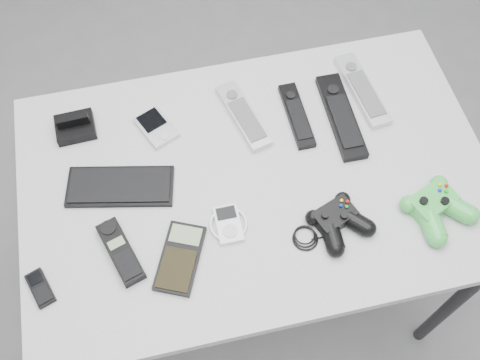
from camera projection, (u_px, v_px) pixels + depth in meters
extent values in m
plane|color=slate|center=(242.00, 304.00, 1.98)|extent=(3.50, 3.50, 0.00)
cube|color=gray|center=(256.00, 180.00, 1.37)|extent=(1.14, 0.73, 0.03)
cylinder|color=black|center=(454.00, 303.00, 1.61)|extent=(0.04, 0.04, 0.73)
cylinder|color=black|center=(74.00, 185.00, 1.80)|extent=(0.04, 0.04, 0.73)
cylinder|color=black|center=(380.00, 127.00, 1.91)|extent=(0.04, 0.04, 0.73)
cube|color=black|center=(120.00, 186.00, 1.33)|extent=(0.27, 0.16, 0.02)
cube|color=black|center=(74.00, 124.00, 1.40)|extent=(0.10, 0.09, 0.05)
cube|color=#B5B5BC|center=(156.00, 127.00, 1.42)|extent=(0.11, 0.13, 0.02)
cube|color=#B5B5BC|center=(243.00, 115.00, 1.43)|extent=(0.11, 0.22, 0.02)
cube|color=black|center=(297.00, 115.00, 1.43)|extent=(0.05, 0.20, 0.02)
cube|color=black|center=(341.00, 116.00, 1.43)|extent=(0.07, 0.26, 0.02)
cube|color=#B7B8BF|center=(362.00, 89.00, 1.47)|extent=(0.08, 0.25, 0.02)
cube|color=black|center=(40.00, 288.00, 1.21)|extent=(0.07, 0.09, 0.01)
cube|color=black|center=(121.00, 252.00, 1.25)|extent=(0.10, 0.17, 0.03)
cube|color=black|center=(180.00, 258.00, 1.25)|extent=(0.14, 0.19, 0.02)
cube|color=silver|center=(228.00, 224.00, 1.29)|extent=(0.09, 0.09, 0.02)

